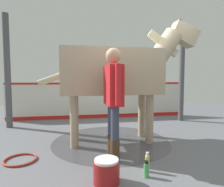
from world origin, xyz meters
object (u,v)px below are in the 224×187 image
at_px(horse, 117,72).
at_px(bottle_spray, 146,170).
at_px(handler, 113,95).
at_px(bottle_shampoo, 147,163).
at_px(wash_bucket, 106,171).
at_px(hose_coil, 20,160).

distance_m(horse, bottle_spray, 2.04).
bearing_deg(horse, bottle_spray, -86.93).
bearing_deg(handler, bottle_shampoo, 124.98).
bearing_deg(wash_bucket, horse, -142.98).
bearing_deg(horse, bottle_shampoo, -83.92).
bearing_deg(bottle_spray, wash_bucket, -31.88).
xyz_separation_m(bottle_shampoo, bottle_spray, (0.14, 0.07, -0.02)).
height_order(horse, handler, horse).
height_order(handler, wash_bucket, handler).
bearing_deg(handler, horse, -108.10).
xyz_separation_m(horse, wash_bucket, (1.32, 0.99, -1.30)).
relative_size(wash_bucket, bottle_shampoo, 1.19).
bearing_deg(wash_bucket, bottle_spray, 148.12).
relative_size(handler, bottle_shampoo, 6.40).
distance_m(handler, bottle_spray, 1.19).
relative_size(horse, hose_coil, 5.48).
bearing_deg(bottle_spray, horse, -123.82).
distance_m(bottle_shampoo, bottle_spray, 0.16).
xyz_separation_m(wash_bucket, hose_coil, (0.47, -1.46, -0.13)).
xyz_separation_m(horse, bottle_shampoo, (0.72, 1.21, -1.32)).
height_order(horse, wash_bucket, horse).
bearing_deg(bottle_spray, hose_coil, -61.84).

